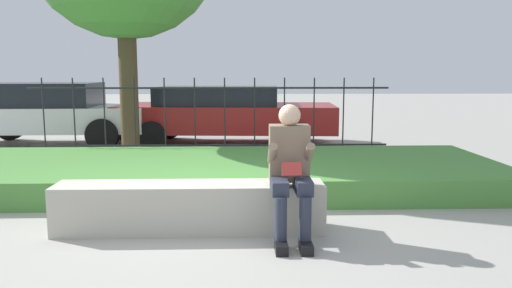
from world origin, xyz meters
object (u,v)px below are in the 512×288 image
car_parked_left (49,112)px  person_seated_reader (290,166)px  stone_bench (190,210)px  car_parked_center (225,113)px

car_parked_left → person_seated_reader: bearing=-55.0°
stone_bench → person_seated_reader: 1.12m
car_parked_center → stone_bench: bearing=-87.8°
person_seated_reader → car_parked_center: 6.36m
person_seated_reader → stone_bench: bearing=164.8°
person_seated_reader → car_parked_center: (-0.81, 6.31, -0.03)m
stone_bench → car_parked_left: car_parked_left is taller
stone_bench → car_parked_center: bearing=88.4°
car_parked_center → car_parked_left: car_parked_left is taller
stone_bench → car_parked_center: car_parked_center is taller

